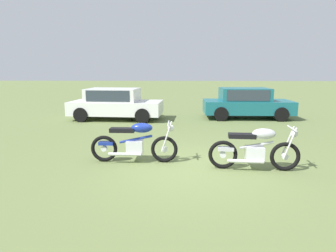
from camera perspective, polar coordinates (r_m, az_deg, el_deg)
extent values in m
plane|color=olive|center=(6.94, 4.53, -8.03)|extent=(120.00, 120.00, 0.00)
torus|color=black|center=(7.20, -0.73, -4.55)|extent=(0.66, 0.09, 0.66)
torus|color=black|center=(7.44, -12.33, -4.32)|extent=(0.66, 0.09, 0.66)
cylinder|color=silver|center=(7.20, -0.73, -4.55)|extent=(0.14, 0.10, 0.14)
cylinder|color=silver|center=(7.44, -12.33, -4.32)|extent=(0.14, 0.10, 0.14)
cylinder|color=silver|center=(7.21, -0.22, -1.88)|extent=(0.27, 0.04, 0.72)
cylinder|color=silver|center=(7.04, -0.29, -2.20)|extent=(0.27, 0.04, 0.72)
cube|color=silver|center=(7.27, -6.47, -4.08)|extent=(0.40, 0.30, 0.32)
cylinder|color=navy|center=(7.21, -6.27, -2.55)|extent=(0.82, 0.06, 0.23)
ellipsoid|color=navy|center=(7.13, -5.13, -0.35)|extent=(0.52, 0.26, 0.24)
cube|color=black|center=(7.22, -8.89, -0.79)|extent=(0.60, 0.24, 0.10)
cube|color=navy|center=(7.39, -11.92, -3.28)|extent=(0.36, 0.18, 0.08)
cylinder|color=silver|center=(7.06, 0.07, 0.53)|extent=(0.03, 0.64, 0.03)
sphere|color=silver|center=(7.08, 0.56, -0.43)|extent=(0.16, 0.16, 0.16)
cylinder|color=silver|center=(7.19, -8.39, -5.45)|extent=(0.80, 0.08, 0.08)
torus|color=black|center=(7.11, 21.83, -5.54)|extent=(0.67, 0.14, 0.66)
torus|color=black|center=(6.87, 10.63, -5.49)|extent=(0.67, 0.14, 0.66)
cylinder|color=silver|center=(7.11, 21.83, -5.54)|extent=(0.15, 0.11, 0.14)
cylinder|color=silver|center=(6.87, 10.63, -5.49)|extent=(0.15, 0.11, 0.14)
cylinder|color=silver|center=(7.13, 22.28, -2.83)|extent=(0.27, 0.05, 0.72)
cylinder|color=silver|center=(6.96, 22.68, -3.17)|extent=(0.27, 0.05, 0.72)
cube|color=silver|center=(6.95, 16.51, -5.16)|extent=(0.42, 0.33, 0.32)
cylinder|color=#B7BABF|center=(6.90, 16.84, -3.56)|extent=(0.76, 0.11, 0.22)
ellipsoid|color=#B7BABF|center=(6.87, 18.19, -1.44)|extent=(0.54, 0.30, 0.24)
cube|color=black|center=(6.80, 14.20, -1.87)|extent=(0.62, 0.28, 0.10)
cube|color=#B7BABF|center=(6.84, 11.17, -4.37)|extent=(0.37, 0.20, 0.08)
cylinder|color=silver|center=(6.99, 22.98, -0.42)|extent=(0.08, 0.64, 0.03)
sphere|color=silver|center=(7.03, 23.38, -1.39)|extent=(0.17, 0.17, 0.16)
cylinder|color=silver|center=(6.80, 14.84, -6.65)|extent=(0.80, 0.14, 0.08)
cube|color=silver|center=(13.78, -9.98, 3.55)|extent=(4.25, 2.08, 0.60)
cube|color=silver|center=(13.76, -10.66, 5.95)|extent=(2.38, 1.79, 0.60)
cube|color=#2D3842|center=(13.76, -10.66, 6.03)|extent=(2.04, 1.80, 0.48)
cylinder|color=black|center=(14.34, -3.71, 3.04)|extent=(0.65, 0.26, 0.64)
cylinder|color=black|center=(12.67, -4.99, 2.00)|extent=(0.65, 0.26, 0.64)
cylinder|color=black|center=(15.04, -14.12, 3.10)|extent=(0.65, 0.26, 0.64)
cylinder|color=black|center=(13.46, -16.59, 2.11)|extent=(0.65, 0.26, 0.64)
cube|color=#19606B|center=(14.39, 15.14, 3.64)|extent=(4.07, 1.83, 0.60)
cube|color=#19606B|center=(14.31, 14.66, 5.96)|extent=(2.24, 1.64, 0.60)
cube|color=#2D3842|center=(14.30, 14.67, 6.04)|extent=(1.91, 1.67, 0.48)
cylinder|color=black|center=(15.57, 19.23, 3.07)|extent=(0.64, 0.22, 0.64)
cylinder|color=black|center=(13.97, 21.17, 2.13)|extent=(0.64, 0.22, 0.64)
cylinder|color=black|center=(15.03, 9.44, 3.27)|extent=(0.64, 0.22, 0.64)
cylinder|color=black|center=(13.36, 10.27, 2.33)|extent=(0.64, 0.22, 0.64)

